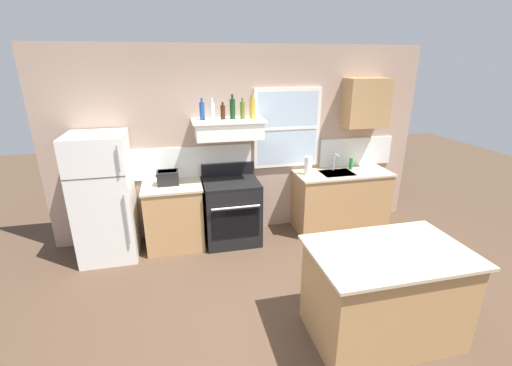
{
  "coord_description": "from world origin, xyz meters",
  "views": [
    {
      "loc": [
        -0.93,
        -2.58,
        2.49
      ],
      "look_at": [
        -0.05,
        1.2,
        1.1
      ],
      "focal_mm": 24.14,
      "sensor_mm": 36.0,
      "label": 1
    }
  ],
  "objects": [
    {
      "name": "bottle_dark_green_wine",
      "position": [
        -0.18,
        2.0,
        1.88
      ],
      "size": [
        0.07,
        0.07,
        0.32
      ],
      "color": "#143819",
      "rests_on": "range_hood_shelf"
    },
    {
      "name": "paper_towel_roll",
      "position": [
        0.89,
        1.9,
        1.04
      ],
      "size": [
        0.11,
        0.11,
        0.27
      ],
      "primitive_type": "cylinder",
      "color": "white",
      "rests_on": "counter_right_with_sink"
    },
    {
      "name": "back_wall",
      "position": [
        0.03,
        2.23,
        1.35
      ],
      "size": [
        5.4,
        0.11,
        2.7
      ],
      "color": "tan",
      "rests_on": "ground_plane"
    },
    {
      "name": "bottle_olive_oil_square",
      "position": [
        -0.05,
        1.98,
        1.86
      ],
      "size": [
        0.06,
        0.06,
        0.28
      ],
      "color": "#4C601E",
      "rests_on": "range_hood_shelf"
    },
    {
      "name": "bottle_blue_liqueur",
      "position": [
        -0.58,
        2.02,
        1.86
      ],
      "size": [
        0.07,
        0.07,
        0.28
      ],
      "color": "#1E478C",
      "rests_on": "range_hood_shelf"
    },
    {
      "name": "ground_plane",
      "position": [
        0.0,
        0.0,
        0.0
      ],
      "size": [
        16.0,
        16.0,
        0.0
      ],
      "primitive_type": "plane",
      "color": "#4C3828"
    },
    {
      "name": "counter_right_with_sink",
      "position": [
        1.45,
        1.9,
        0.46
      ],
      "size": [
        1.43,
        0.63,
        0.91
      ],
      "color": "tan",
      "rests_on": "ground_plane"
    },
    {
      "name": "range_hood_shelf",
      "position": [
        -0.25,
        1.96,
        1.62
      ],
      "size": [
        0.96,
        0.52,
        0.24
      ],
      "color": "white"
    },
    {
      "name": "refrigerator",
      "position": [
        -1.9,
        1.84,
        0.83
      ],
      "size": [
        0.7,
        0.72,
        1.65
      ],
      "color": "white",
      "rests_on": "ground_plane"
    },
    {
      "name": "upper_cabinet_right",
      "position": [
        1.8,
        2.04,
        1.9
      ],
      "size": [
        0.64,
        0.32,
        0.7
      ],
      "color": "tan"
    },
    {
      "name": "bottle_clear_tall",
      "position": [
        -0.46,
        1.91,
        1.87
      ],
      "size": [
        0.06,
        0.06,
        0.3
      ],
      "color": "silver",
      "rests_on": "range_hood_shelf"
    },
    {
      "name": "kitchen_island",
      "position": [
        0.82,
        -0.27,
        0.46
      ],
      "size": [
        1.4,
        0.9,
        0.91
      ],
      "color": "tan",
      "rests_on": "ground_plane"
    },
    {
      "name": "bottle_brown_stout",
      "position": [
        -0.31,
        2.0,
        1.84
      ],
      "size": [
        0.06,
        0.06,
        0.23
      ],
      "color": "#381E0F",
      "rests_on": "range_hood_shelf"
    },
    {
      "name": "dish_soap_bottle",
      "position": [
        1.63,
        2.0,
        1.0
      ],
      "size": [
        0.06,
        0.06,
        0.18
      ],
      "primitive_type": "cylinder",
      "color": "#268C3F",
      "rests_on": "counter_right_with_sink"
    },
    {
      "name": "counter_left_of_stove",
      "position": [
        -1.05,
        1.9,
        0.46
      ],
      "size": [
        0.79,
        0.63,
        0.91
      ],
      "color": "tan",
      "rests_on": "ground_plane"
    },
    {
      "name": "bottle_champagne_gold_foil",
      "position": [
        0.08,
        1.98,
        1.88
      ],
      "size": [
        0.08,
        0.08,
        0.32
      ],
      "color": "#B29333",
      "rests_on": "range_hood_shelf"
    },
    {
      "name": "stove_range",
      "position": [
        -0.25,
        1.86,
        0.46
      ],
      "size": [
        0.76,
        0.69,
        1.09
      ],
      "color": "black",
      "rests_on": "ground_plane"
    },
    {
      "name": "toaster",
      "position": [
        -1.09,
        1.94,
        1.01
      ],
      "size": [
        0.3,
        0.2,
        0.19
      ],
      "color": "black",
      "rests_on": "counter_left_of_stove"
    },
    {
      "name": "sink_faucet",
      "position": [
        1.35,
        2.0,
        1.08
      ],
      "size": [
        0.03,
        0.17,
        0.28
      ],
      "color": "silver",
      "rests_on": "counter_right_with_sink"
    }
  ]
}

